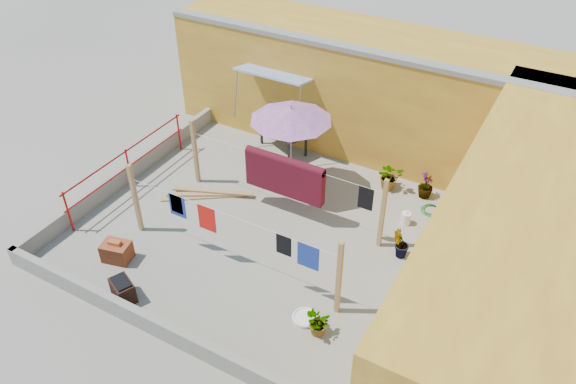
% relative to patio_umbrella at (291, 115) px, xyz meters
% --- Properties ---
extents(ground, '(80.00, 80.00, 0.00)m').
position_rel_patio_umbrella_xyz_m(ground, '(0.27, -1.71, -2.12)').
color(ground, '#9E998E').
rests_on(ground, ground).
extents(wall_back, '(11.00, 3.27, 3.21)m').
position_rel_patio_umbrella_xyz_m(wall_back, '(0.76, 2.98, -0.51)').
color(wall_back, gold).
rests_on(wall_back, ground).
extents(wall_right, '(2.40, 9.00, 3.20)m').
position_rel_patio_umbrella_xyz_m(wall_right, '(5.47, -1.71, -0.52)').
color(wall_right, gold).
rests_on(wall_right, ground).
extents(parapet_front, '(8.30, 0.16, 0.44)m').
position_rel_patio_umbrella_xyz_m(parapet_front, '(0.27, -5.29, -1.90)').
color(parapet_front, gray).
rests_on(parapet_front, ground).
extents(parapet_left, '(0.16, 7.30, 0.44)m').
position_rel_patio_umbrella_xyz_m(parapet_left, '(-3.81, -1.71, -1.90)').
color(parapet_left, gray).
rests_on(parapet_left, ground).
extents(red_railing, '(0.05, 4.20, 1.10)m').
position_rel_patio_umbrella_xyz_m(red_railing, '(-3.58, -1.91, -1.40)').
color(red_railing, '#A31110').
rests_on(red_railing, ground).
extents(clothesline_rig, '(5.09, 2.35, 1.80)m').
position_rel_patio_umbrella_xyz_m(clothesline_rig, '(0.34, -1.13, -1.10)').
color(clothesline_rig, tan).
rests_on(clothesline_rig, ground).
extents(patio_umbrella, '(2.22, 2.22, 2.36)m').
position_rel_patio_umbrella_xyz_m(patio_umbrella, '(0.00, 0.00, 0.00)').
color(patio_umbrella, gray).
rests_on(patio_umbrella, ground).
extents(outdoor_table, '(1.62, 1.24, 0.68)m').
position_rel_patio_umbrella_xyz_m(outdoor_table, '(-1.07, 1.49, -1.51)').
color(outdoor_table, black).
rests_on(outdoor_table, ground).
extents(brick_stack, '(0.68, 0.56, 0.52)m').
position_rel_patio_umbrella_xyz_m(brick_stack, '(-2.01, -4.12, -1.90)').
color(brick_stack, '#954122').
rests_on(brick_stack, ground).
extents(lumber_pile, '(2.00, 1.34, 0.13)m').
position_rel_patio_umbrella_xyz_m(lumber_pile, '(-1.65, -1.32, -2.06)').
color(lumber_pile, tan).
rests_on(lumber_pile, ground).
extents(brazier, '(0.64, 0.55, 0.48)m').
position_rel_patio_umbrella_xyz_m(brazier, '(-1.10, -4.91, -1.89)').
color(brazier, black).
rests_on(brazier, ground).
extents(white_basin, '(0.51, 0.51, 0.09)m').
position_rel_patio_umbrella_xyz_m(white_basin, '(2.33, -3.61, -2.08)').
color(white_basin, white).
rests_on(white_basin, ground).
extents(water_jug_a, '(0.22, 0.22, 0.35)m').
position_rel_patio_umbrella_xyz_m(water_jug_a, '(3.03, 0.09, -1.97)').
color(water_jug_a, white).
rests_on(water_jug_a, ground).
extents(water_jug_b, '(0.21, 0.21, 0.33)m').
position_rel_patio_umbrella_xyz_m(water_jug_b, '(3.75, -0.01, -1.97)').
color(water_jug_b, white).
rests_on(water_jug_b, ground).
extents(green_hose, '(0.50, 0.50, 0.07)m').
position_rel_patio_umbrella_xyz_m(green_hose, '(3.42, 0.85, -2.09)').
color(green_hose, '#1B7B27').
rests_on(green_hose, ground).
extents(plant_back_a, '(0.84, 0.81, 0.72)m').
position_rel_patio_umbrella_xyz_m(plant_back_a, '(2.17, 1.24, -1.76)').
color(plant_back_a, '#18551A').
rests_on(plant_back_a, ground).
extents(plant_back_b, '(0.43, 0.43, 0.68)m').
position_rel_patio_umbrella_xyz_m(plant_back_b, '(3.07, 1.33, -1.78)').
color(plant_back_b, '#18551A').
rests_on(plant_back_b, ground).
extents(plant_right_a, '(0.52, 0.38, 0.92)m').
position_rel_patio_umbrella_xyz_m(plant_right_a, '(3.97, 0.61, -1.66)').
color(plant_right_a, '#18551A').
rests_on(plant_right_a, ground).
extents(plant_right_b, '(0.50, 0.50, 0.71)m').
position_rel_patio_umbrella_xyz_m(plant_right_b, '(3.29, -1.04, -1.77)').
color(plant_right_b, '#18551A').
rests_on(plant_right_b, ground).
extents(plant_right_c, '(0.64, 0.67, 0.57)m').
position_rel_patio_umbrella_xyz_m(plant_right_c, '(2.71, -3.80, -1.84)').
color(plant_right_c, '#18551A').
rests_on(plant_right_c, ground).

